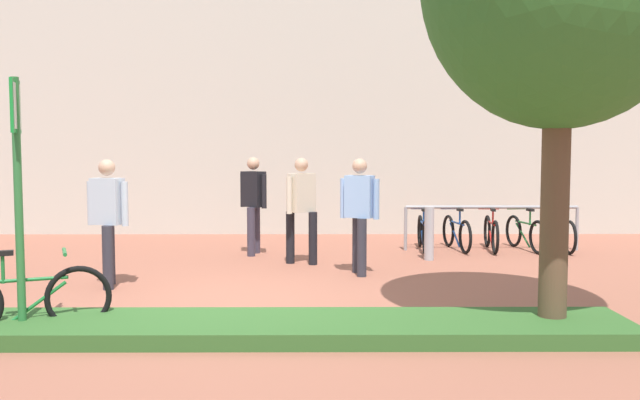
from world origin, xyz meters
TOP-DOWN VIEW (x-y plane):
  - ground_plane at (0.00, 0.00)m, footprint 60.00×60.00m
  - building_facade at (0.00, 7.22)m, footprint 28.00×1.20m
  - planter_strip at (0.52, -1.52)m, footprint 7.00×1.10m
  - parking_sign_post at (-2.00, -1.52)m, footprint 0.11×0.36m
  - bike_at_sign at (-2.01, -1.44)m, footprint 1.58×0.69m
  - bike_rack_cluster at (4.12, 4.20)m, footprint 3.21×1.61m
  - bollard_steel at (2.80, 3.10)m, footprint 0.16×0.16m
  - person_casual_tan at (-1.89, 0.91)m, footprint 0.59×0.50m
  - person_suited_navy at (-0.20, 3.72)m, footprint 0.50×0.50m
  - person_shirt_blue at (1.54, 1.80)m, footprint 0.57×0.47m
  - person_shirt_white at (0.67, 2.73)m, footprint 0.51×0.45m

SIDE VIEW (x-z plane):
  - ground_plane at x=0.00m, z-range 0.00..0.00m
  - planter_strip at x=0.52m, z-range 0.00..0.16m
  - bike_rack_cluster at x=4.12m, z-range -0.07..0.76m
  - bike_at_sign at x=-2.01m, z-range -0.08..0.78m
  - bollard_steel at x=2.80m, z-range 0.00..0.90m
  - person_casual_tan at x=-1.89m, z-range 0.12..1.84m
  - person_suited_navy at x=-0.20m, z-range 0.12..1.84m
  - person_shirt_blue at x=1.54m, z-range 0.12..1.84m
  - person_shirt_white at x=0.67m, z-range 0.12..1.84m
  - parking_sign_post at x=-2.00m, z-range 0.39..2.93m
  - building_facade at x=0.00m, z-range 0.00..10.00m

